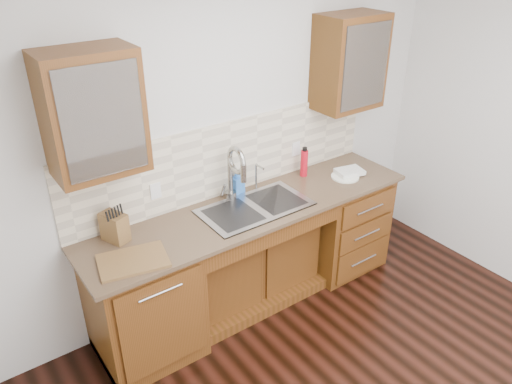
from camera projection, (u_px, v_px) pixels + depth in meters
wall_back at (226, 138)px, 3.84m from camera, size 4.00×0.10×2.70m
base_cabinet_left at (144, 303)px, 3.52m from camera, size 0.70×0.62×0.88m
base_cabinet_center at (247, 260)px, 4.12m from camera, size 1.20×0.44×0.70m
base_cabinet_right at (339, 221)px, 4.50m from camera, size 0.70×0.62×0.88m
countertop at (254, 209)px, 3.78m from camera, size 2.70×0.65×0.03m
backsplash at (231, 158)px, 3.86m from camera, size 2.70×0.02×0.59m
sink at (255, 217)px, 3.81m from camera, size 0.84×0.46×0.19m
faucet at (230, 175)px, 3.80m from camera, size 0.04×0.04×0.40m
filter_tap at (256, 176)px, 3.97m from camera, size 0.02×0.02×0.24m
upper_cabinet_left at (92, 113)px, 2.91m from camera, size 0.55×0.34×0.75m
upper_cabinet_right at (349, 62)px, 3.99m from camera, size 0.55×0.34×0.75m
outlet_left at (156, 191)px, 3.56m from camera, size 0.08×0.01×0.12m
outlet_right at (296, 149)px, 4.23m from camera, size 0.08×0.01×0.12m
soap_bottle at (237, 181)px, 3.93m from camera, size 0.10×0.10×0.20m
water_bottle at (304, 163)px, 4.19m from camera, size 0.07×0.07×0.23m
plate at (345, 177)px, 4.21m from camera, size 0.31×0.31×0.01m
dish_towel at (350, 172)px, 4.24m from camera, size 0.25×0.21×0.04m
knife_block at (115, 227)px, 3.34m from camera, size 0.17×0.21×0.20m
cutting_board at (133, 261)px, 3.16m from camera, size 0.48×0.38×0.02m
cup_left_a at (69, 127)px, 2.87m from camera, size 0.12×0.12×0.09m
cup_left_b at (104, 120)px, 2.97m from camera, size 0.12×0.12×0.09m
cup_right_a at (345, 69)px, 3.99m from camera, size 0.16×0.16×0.10m
cup_right_b at (359, 67)px, 4.08m from camera, size 0.10×0.10×0.08m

